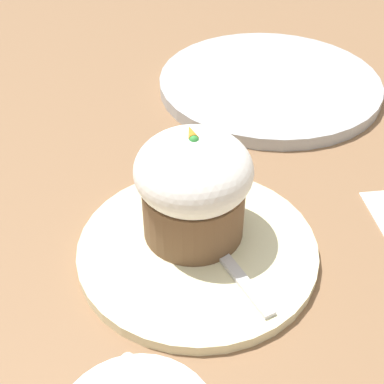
{
  "coord_description": "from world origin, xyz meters",
  "views": [
    {
      "loc": [
        -0.32,
        0.07,
        0.34
      ],
      "look_at": [
        0.02,
        0.0,
        0.06
      ],
      "focal_mm": 50.0,
      "sensor_mm": 36.0,
      "label": 1
    }
  ],
  "objects": [
    {
      "name": "side_plate",
      "position": [
        0.27,
        -0.15,
        0.01
      ],
      "size": [
        0.28,
        0.28,
        0.02
      ],
      "color": "#B2B7BC",
      "rests_on": "ground_plane"
    },
    {
      "name": "dessert_plate",
      "position": [
        0.0,
        0.0,
        0.01
      ],
      "size": [
        0.21,
        0.21,
        0.01
      ],
      "color": "beige",
      "rests_on": "ground_plane"
    },
    {
      "name": "spoon",
      "position": [
        -0.02,
        -0.02,
        0.01
      ],
      "size": [
        0.11,
        0.05,
        0.01
      ],
      "color": "silver",
      "rests_on": "dessert_plate"
    },
    {
      "name": "ground_plane",
      "position": [
        0.0,
        0.0,
        0.0
      ],
      "size": [
        4.0,
        4.0,
        0.0
      ],
      "primitive_type": "plane",
      "color": "#846042"
    },
    {
      "name": "carrot_cake",
      "position": [
        0.02,
        0.0,
        0.06
      ],
      "size": [
        0.1,
        0.1,
        0.1
      ],
      "color": "brown",
      "rests_on": "dessert_plate"
    }
  ]
}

